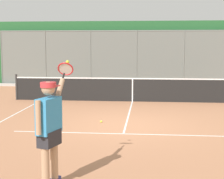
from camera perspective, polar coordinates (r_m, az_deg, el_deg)
ground_plane at (r=10.65m, az=2.17°, el=-5.53°), size 60.00×60.00×0.00m
court_line_markings at (r=9.41m, az=1.69°, el=-7.23°), size 7.60×9.86×0.01m
fence_backdrop at (r=20.33m, az=3.90°, el=5.49°), size 17.93×1.37×3.54m
tennis_net at (r=14.86m, az=3.20°, el=0.02°), size 9.77×0.09×1.07m
tennis_player at (r=6.08m, az=-9.69°, el=-5.42°), size 0.40×1.44×2.03m
tennis_ball_by_sideline at (r=10.97m, az=-1.68°, el=-4.98°), size 0.07×0.07×0.07m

